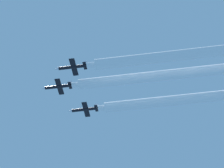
% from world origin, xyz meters
% --- Properties ---
extents(jet_lead, '(8.79, 12.80, 3.08)m').
position_xyz_m(jet_lead, '(-0.57, 8.02, 158.55)').
color(jet_lead, black).
extents(jet_left_wingman, '(8.79, 12.80, 3.08)m').
position_xyz_m(jet_left_wingman, '(-11.71, -0.03, 156.76)').
color(jet_left_wingman, black).
extents(jet_right_wingman, '(8.79, 12.80, 3.08)m').
position_xyz_m(jet_right_wingman, '(12.48, -0.21, 157.12)').
color(jet_right_wingman, black).
extents(smoke_trail_lead, '(4.03, 70.37, 4.03)m').
position_xyz_m(smoke_trail_lead, '(-0.57, -32.98, 158.52)').
color(smoke_trail_lead, white).
extents(smoke_trail_left_wingman, '(4.03, 80.73, 4.03)m').
position_xyz_m(smoke_trail_left_wingman, '(-11.71, -46.21, 156.73)').
color(smoke_trail_left_wingman, white).
extents(smoke_trail_right_wingman, '(4.03, 70.05, 4.03)m').
position_xyz_m(smoke_trail_right_wingman, '(12.48, -41.06, 157.09)').
color(smoke_trail_right_wingman, white).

